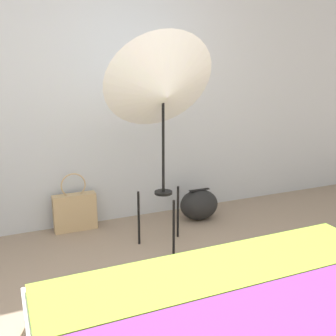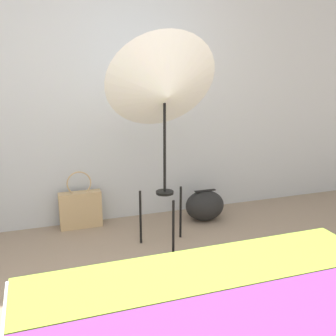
# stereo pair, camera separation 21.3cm
# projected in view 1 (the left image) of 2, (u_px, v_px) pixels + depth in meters

# --- Properties ---
(wall_back) EXTENTS (8.00, 0.05, 2.60)m
(wall_back) POSITION_uv_depth(u_px,v_px,m) (78.00, 83.00, 3.41)
(wall_back) COLOR #B7BCC1
(wall_back) RESTS_ON ground_plane
(photo_umbrella) EXTENTS (0.88, 0.65, 1.70)m
(photo_umbrella) POSITION_uv_depth(u_px,v_px,m) (163.00, 90.00, 2.95)
(photo_umbrella) COLOR black
(photo_umbrella) RESTS_ON ground_plane
(tote_bag) EXTENTS (0.38, 0.11, 0.53)m
(tote_bag) POSITION_uv_depth(u_px,v_px,m) (75.00, 211.00, 3.53)
(tote_bag) COLOR tan
(tote_bag) RESTS_ON ground_plane
(duffel_bag) EXTENTS (0.38, 0.29, 0.30)m
(duffel_bag) POSITION_uv_depth(u_px,v_px,m) (199.00, 205.00, 3.79)
(duffel_bag) COLOR black
(duffel_bag) RESTS_ON ground_plane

